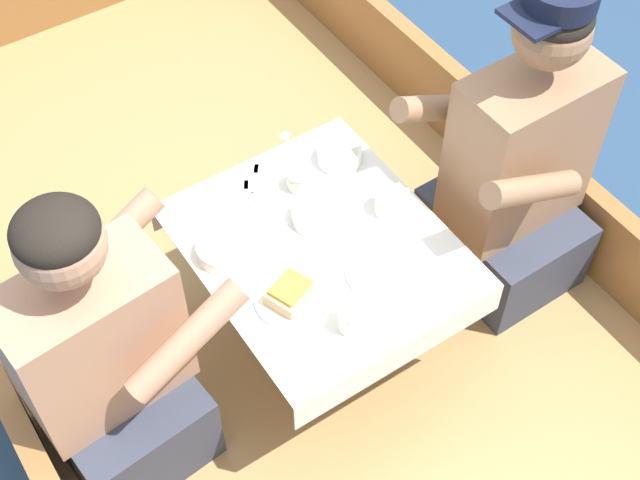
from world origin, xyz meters
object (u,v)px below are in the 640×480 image
(person_port, at_px, (105,361))
(person_starboard, at_px, (515,173))
(sandwich, at_px, (290,292))
(tin_can, at_px, (299,180))
(coffee_cup_port, at_px, (352,318))
(coffee_cup_starboard, at_px, (390,202))

(person_port, xyz_separation_m, person_starboard, (1.23, -0.11, 0.05))
(person_starboard, relative_size, sandwich, 7.79)
(person_starboard, height_order, tin_can, person_starboard)
(person_starboard, bearing_deg, sandwich, 1.55)
(coffee_cup_port, bearing_deg, tin_can, 73.03)
(coffee_cup_port, distance_m, coffee_cup_starboard, 0.39)
(person_starboard, relative_size, coffee_cup_port, 10.72)
(person_port, height_order, person_starboard, person_starboard)
(coffee_cup_port, bearing_deg, person_starboard, 14.36)
(person_starboard, bearing_deg, tin_can, -27.41)
(coffee_cup_port, height_order, tin_can, coffee_cup_port)
(person_port, distance_m, coffee_cup_port, 0.62)
(coffee_cup_starboard, bearing_deg, tin_can, 127.86)
(sandwich, bearing_deg, person_port, 163.13)
(person_starboard, distance_m, sandwich, 0.78)
(person_port, height_order, tin_can, person_port)
(coffee_cup_port, height_order, coffee_cup_starboard, coffee_cup_port)
(person_starboard, xyz_separation_m, coffee_cup_starboard, (-0.39, 0.08, 0.05))
(person_starboard, distance_m, coffee_cup_starboard, 0.40)
(coffee_cup_port, bearing_deg, coffee_cup_starboard, 40.12)
(sandwich, xyz_separation_m, coffee_cup_starboard, (0.38, 0.10, 0.00))
(sandwich, bearing_deg, person_starboard, 2.04)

